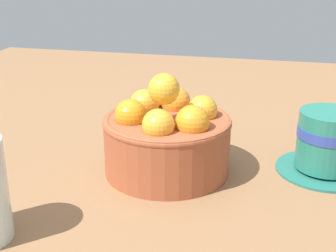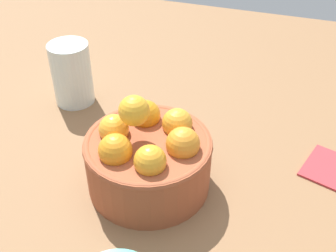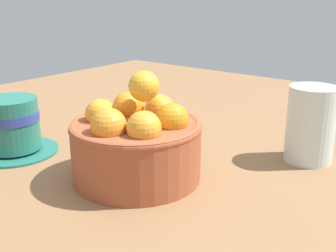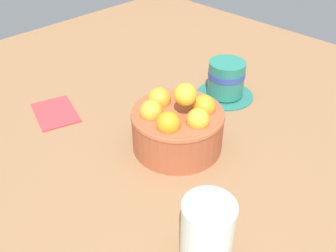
{
  "view_description": "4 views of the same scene",
  "coord_description": "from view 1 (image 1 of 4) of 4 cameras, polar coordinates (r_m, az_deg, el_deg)",
  "views": [
    {
      "loc": [
        -50.28,
        -11.84,
        25.32
      ],
      "look_at": [
        0.24,
        -0.05,
        5.73
      ],
      "focal_mm": 50.58,
      "sensor_mm": 36.0,
      "label": 1
    },
    {
      "loc": [
        14.2,
        -35.0,
        37.57
      ],
      "look_at": [
        1.28,
        3.5,
        6.74
      ],
      "focal_mm": 45.33,
      "sensor_mm": 36.0,
      "label": 2
    },
    {
      "loc": [
        33.04,
        30.79,
        21.04
      ],
      "look_at": [
        -1.29,
        3.64,
        6.78
      ],
      "focal_mm": 44.76,
      "sensor_mm": 36.0,
      "label": 3
    },
    {
      "loc": [
        -33.65,
        36.14,
        39.87
      ],
      "look_at": [
        -0.51,
        2.71,
        5.77
      ],
      "focal_mm": 40.1,
      "sensor_mm": 36.0,
      "label": 4
    }
  ],
  "objects": [
    {
      "name": "folded_napkin",
      "position": [
        0.8,
        -2.69,
        2.54
      ],
      "size": [
        11.87,
        9.85,
        0.6
      ],
      "primitive_type": "cube",
      "rotation": [
        0.0,
        0.0,
        -0.3
      ],
      "color": "#B23338",
      "rests_on": "ground_plane"
    },
    {
      "name": "terracotta_bowl",
      "position": [
        0.56,
        -0.11,
        -1.3
      ],
      "size": [
        15.06,
        15.06,
        12.47
      ],
      "color": "#9E4C2D",
      "rests_on": "ground_plane"
    },
    {
      "name": "coffee_cup",
      "position": [
        0.59,
        18.66,
        -2.0
      ],
      "size": [
        11.51,
        11.51,
        7.54
      ],
      "color": "#23695C",
      "rests_on": "ground_plane"
    },
    {
      "name": "ground_plane",
      "position": [
        0.58,
        -0.1,
        -6.98
      ],
      "size": [
        128.51,
        118.25,
        3.52
      ],
      "primitive_type": "cube",
      "color": "brown"
    }
  ]
}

